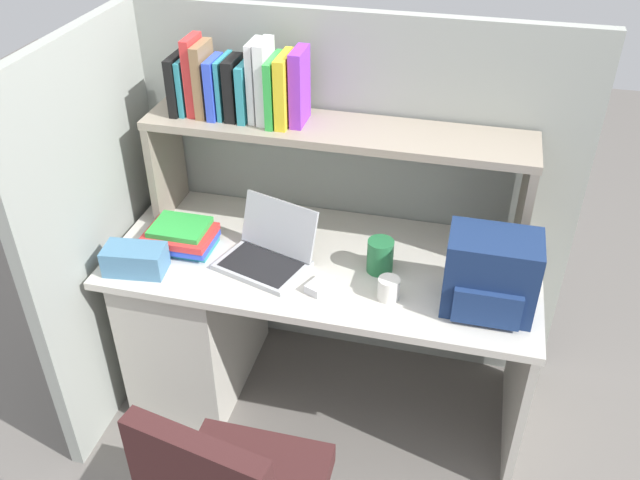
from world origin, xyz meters
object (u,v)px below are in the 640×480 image
(laptop, at_px, (269,251))
(snack_canister, at_px, (380,256))
(paper_cup, at_px, (389,289))
(tissue_box, at_px, (135,259))
(computer_mouse, at_px, (320,285))
(backpack, at_px, (491,275))

(laptop, xyz_separation_m, snack_canister, (0.41, 0.05, 0.01))
(laptop, xyz_separation_m, paper_cup, (0.47, -0.10, -0.01))
(laptop, distance_m, paper_cup, 0.48)
(paper_cup, relative_size, tissue_box, 0.37)
(computer_mouse, bearing_deg, snack_canister, 64.81)
(tissue_box, bearing_deg, computer_mouse, -2.12)
(laptop, bearing_deg, backpack, -5.14)
(laptop, height_order, computer_mouse, laptop)
(backpack, bearing_deg, tissue_box, -175.61)
(paper_cup, distance_m, tissue_box, 0.92)
(computer_mouse, relative_size, snack_canister, 0.81)
(backpack, distance_m, tissue_box, 1.26)
(tissue_box, bearing_deg, snack_canister, 7.22)
(tissue_box, bearing_deg, laptop, 13.33)
(paper_cup, bearing_deg, laptop, 167.69)
(computer_mouse, distance_m, paper_cup, 0.24)
(tissue_box, bearing_deg, backpack, -2.52)
(backpack, height_order, computer_mouse, backpack)
(backpack, xyz_separation_m, paper_cup, (-0.33, -0.03, -0.10))
(backpack, bearing_deg, paper_cup, -174.83)
(computer_mouse, xyz_separation_m, paper_cup, (0.24, 0.01, 0.02))
(tissue_box, height_order, snack_canister, snack_canister)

